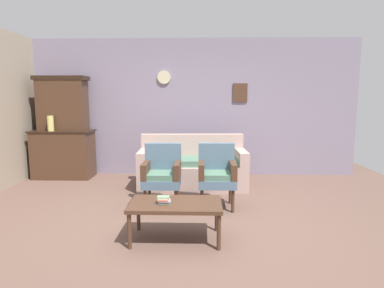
{
  "coord_description": "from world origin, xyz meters",
  "views": [
    {
      "loc": [
        0.14,
        -3.84,
        1.55
      ],
      "look_at": [
        -0.0,
        1.01,
        0.85
      ],
      "focal_mm": 30.06,
      "sensor_mm": 36.0,
      "label": 1
    }
  ],
  "objects_px": {
    "vase_on_cabinet": "(51,123)",
    "armchair_row_middle": "(217,172)",
    "coffee_table": "(176,206)",
    "floral_couch": "(193,168)",
    "book_stack_on_table": "(164,200)",
    "side_cabinet": "(64,154)",
    "armchair_near_cabinet": "(162,173)"
  },
  "relations": [
    {
      "from": "coffee_table",
      "to": "vase_on_cabinet",
      "type": "bearing_deg",
      "value": 134.96
    },
    {
      "from": "vase_on_cabinet",
      "to": "coffee_table",
      "type": "bearing_deg",
      "value": -45.04
    },
    {
      "from": "vase_on_cabinet",
      "to": "armchair_row_middle",
      "type": "height_order",
      "value": "vase_on_cabinet"
    },
    {
      "from": "side_cabinet",
      "to": "vase_on_cabinet",
      "type": "bearing_deg",
      "value": -126.37
    },
    {
      "from": "vase_on_cabinet",
      "to": "coffee_table",
      "type": "relative_size",
      "value": 0.29
    },
    {
      "from": "side_cabinet",
      "to": "book_stack_on_table",
      "type": "relative_size",
      "value": 8.19
    },
    {
      "from": "armchair_row_middle",
      "to": "coffee_table",
      "type": "xyz_separation_m",
      "value": [
        -0.5,
        -1.1,
        -0.12
      ]
    },
    {
      "from": "side_cabinet",
      "to": "armchair_row_middle",
      "type": "bearing_deg",
      "value": -29.29
    },
    {
      "from": "side_cabinet",
      "to": "coffee_table",
      "type": "relative_size",
      "value": 1.16
    },
    {
      "from": "side_cabinet",
      "to": "floral_couch",
      "type": "xyz_separation_m",
      "value": [
        2.53,
        -0.59,
        -0.14
      ]
    },
    {
      "from": "armchair_near_cabinet",
      "to": "book_stack_on_table",
      "type": "relative_size",
      "value": 6.38
    },
    {
      "from": "vase_on_cabinet",
      "to": "coffee_table",
      "type": "distance_m",
      "value": 3.66
    },
    {
      "from": "coffee_table",
      "to": "book_stack_on_table",
      "type": "bearing_deg",
      "value": -163.85
    },
    {
      "from": "floral_couch",
      "to": "armchair_row_middle",
      "type": "bearing_deg",
      "value": -70.25
    },
    {
      "from": "coffee_table",
      "to": "book_stack_on_table",
      "type": "height_order",
      "value": "book_stack_on_table"
    },
    {
      "from": "side_cabinet",
      "to": "floral_couch",
      "type": "height_order",
      "value": "side_cabinet"
    },
    {
      "from": "side_cabinet",
      "to": "armchair_row_middle",
      "type": "distance_m",
      "value": 3.33
    },
    {
      "from": "coffee_table",
      "to": "floral_couch",
      "type": "bearing_deg",
      "value": 86.64
    },
    {
      "from": "book_stack_on_table",
      "to": "floral_couch",
      "type": "bearing_deg",
      "value": 83.5
    },
    {
      "from": "side_cabinet",
      "to": "book_stack_on_table",
      "type": "bearing_deg",
      "value": -50.4
    },
    {
      "from": "side_cabinet",
      "to": "floral_couch",
      "type": "relative_size",
      "value": 0.62
    },
    {
      "from": "armchair_near_cabinet",
      "to": "book_stack_on_table",
      "type": "height_order",
      "value": "armchair_near_cabinet"
    },
    {
      "from": "vase_on_cabinet",
      "to": "armchair_row_middle",
      "type": "relative_size",
      "value": 0.32
    },
    {
      "from": "side_cabinet",
      "to": "book_stack_on_table",
      "type": "height_order",
      "value": "side_cabinet"
    },
    {
      "from": "floral_couch",
      "to": "armchair_near_cabinet",
      "type": "height_order",
      "value": "same"
    },
    {
      "from": "floral_couch",
      "to": "book_stack_on_table",
      "type": "bearing_deg",
      "value": -96.5
    },
    {
      "from": "armchair_near_cabinet",
      "to": "armchair_row_middle",
      "type": "xyz_separation_m",
      "value": [
        0.77,
        0.03,
        0.0
      ]
    },
    {
      "from": "side_cabinet",
      "to": "vase_on_cabinet",
      "type": "relative_size",
      "value": 3.99
    },
    {
      "from": "vase_on_cabinet",
      "to": "book_stack_on_table",
      "type": "distance_m",
      "value": 3.59
    },
    {
      "from": "armchair_row_middle",
      "to": "coffee_table",
      "type": "relative_size",
      "value": 0.9
    },
    {
      "from": "floral_couch",
      "to": "coffee_table",
      "type": "height_order",
      "value": "floral_couch"
    },
    {
      "from": "floral_couch",
      "to": "coffee_table",
      "type": "bearing_deg",
      "value": -93.36
    }
  ]
}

